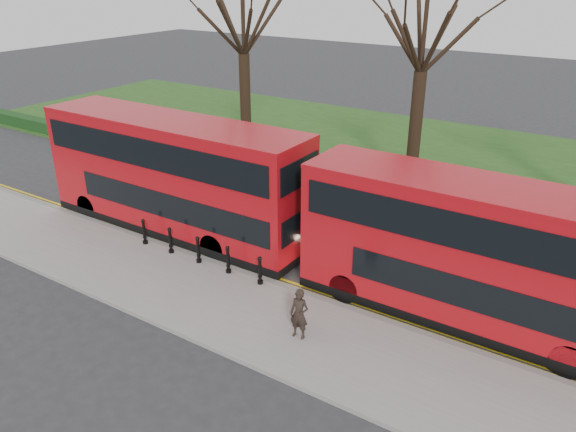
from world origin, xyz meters
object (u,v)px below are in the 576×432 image
Objects in this scene: bollard_row at (198,250)px; pedestrian at (299,314)px; bus_lead at (174,177)px; bus_rear at (485,258)px.

pedestrian reaches higher than bollard_row.
bus_lead is 12.41m from bus_rear.
bollard_row is 0.50× the size of bus_rear.
bollard_row is at bearing 156.80° from pedestrian.
bus_rear reaches higher than pedestrian.
bus_lead reaches higher than pedestrian.
bus_rear reaches higher than bollard_row.
bus_rear is 5.76m from pedestrian.
bus_lead is at bearing 146.17° from bollard_row.
bus_lead reaches higher than bus_rear.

